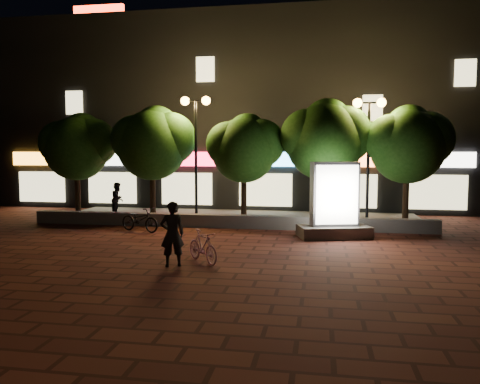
% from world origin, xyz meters
% --- Properties ---
extents(ground, '(80.00, 80.00, 0.00)m').
position_xyz_m(ground, '(0.00, 0.00, 0.00)').
color(ground, '#55231A').
rests_on(ground, ground).
extents(retaining_wall, '(16.00, 0.45, 0.50)m').
position_xyz_m(retaining_wall, '(0.00, 4.00, 0.25)').
color(retaining_wall, '#62605B').
rests_on(retaining_wall, ground).
extents(sidewalk, '(16.00, 5.00, 0.08)m').
position_xyz_m(sidewalk, '(0.00, 6.50, 0.04)').
color(sidewalk, '#62605B').
rests_on(sidewalk, ground).
extents(building_block, '(28.00, 8.12, 11.30)m').
position_xyz_m(building_block, '(-0.01, 12.99, 5.00)').
color(building_block, black).
rests_on(building_block, ground).
extents(tree_far_left, '(3.36, 2.80, 4.63)m').
position_xyz_m(tree_far_left, '(-6.95, 5.46, 3.29)').
color(tree_far_left, black).
rests_on(tree_far_left, sidewalk).
extents(tree_left, '(3.60, 3.00, 4.89)m').
position_xyz_m(tree_left, '(-3.45, 5.46, 3.44)').
color(tree_left, black).
rests_on(tree_left, sidewalk).
extents(tree_mid, '(3.24, 2.70, 4.50)m').
position_xyz_m(tree_mid, '(0.55, 5.46, 3.22)').
color(tree_mid, black).
rests_on(tree_mid, sidewalk).
extents(tree_right, '(3.72, 3.10, 5.07)m').
position_xyz_m(tree_right, '(3.86, 5.46, 3.57)').
color(tree_right, black).
rests_on(tree_right, sidewalk).
extents(tree_far_right, '(3.48, 2.90, 4.76)m').
position_xyz_m(tree_far_right, '(7.05, 5.46, 3.37)').
color(tree_far_right, black).
rests_on(tree_far_right, sidewalk).
extents(street_lamp_left, '(1.26, 0.36, 5.18)m').
position_xyz_m(street_lamp_left, '(-1.50, 5.20, 4.03)').
color(street_lamp_left, black).
rests_on(street_lamp_left, sidewalk).
extents(street_lamp_right, '(1.26, 0.36, 4.98)m').
position_xyz_m(street_lamp_right, '(5.50, 5.20, 3.89)').
color(street_lamp_right, black).
rests_on(street_lamp_right, sidewalk).
extents(ad_kiosk, '(2.67, 1.83, 2.63)m').
position_xyz_m(ad_kiosk, '(4.15, 2.59, 1.06)').
color(ad_kiosk, '#62605B').
rests_on(ad_kiosk, ground).
extents(scooter_pink, '(1.31, 1.35, 0.88)m').
position_xyz_m(scooter_pink, '(0.56, -1.84, 0.44)').
color(scooter_pink, '#D58FBB').
rests_on(scooter_pink, ground).
extents(rider, '(0.74, 0.64, 1.71)m').
position_xyz_m(rider, '(-0.12, -2.36, 0.86)').
color(rider, black).
rests_on(rider, ground).
extents(scooter_parked, '(1.85, 1.20, 0.92)m').
position_xyz_m(scooter_parked, '(-2.96, 2.53, 0.46)').
color(scooter_parked, black).
rests_on(scooter_parked, ground).
extents(pedestrian, '(0.60, 0.76, 1.51)m').
position_xyz_m(pedestrian, '(-5.38, 6.00, 0.83)').
color(pedestrian, black).
rests_on(pedestrian, sidewalk).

